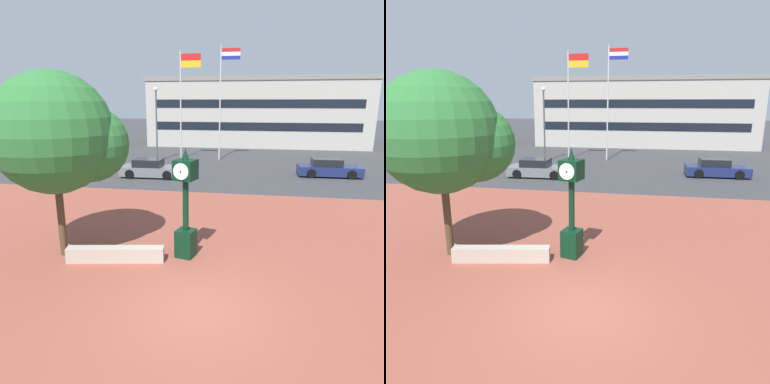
# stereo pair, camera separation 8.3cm
# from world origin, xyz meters

# --- Properties ---
(ground_plane) EXTENTS (200.00, 200.00, 0.00)m
(ground_plane) POSITION_xyz_m (0.00, 0.00, 0.00)
(ground_plane) COLOR #38383A
(plaza_brick_paving) EXTENTS (44.00, 15.82, 0.01)m
(plaza_brick_paving) POSITION_xyz_m (0.00, 3.91, 0.00)
(plaza_brick_paving) COLOR brown
(plaza_brick_paving) RESTS_ON ground
(planter_wall) EXTENTS (3.22, 0.95, 0.50)m
(planter_wall) POSITION_xyz_m (-3.10, 2.30, 0.25)
(planter_wall) COLOR #ADA393
(planter_wall) RESTS_ON ground
(street_clock) EXTENTS (0.80, 0.83, 3.74)m
(street_clock) POSITION_xyz_m (-0.87, 3.10, 1.73)
(street_clock) COLOR black
(street_clock) RESTS_ON ground
(plaza_tree) EXTENTS (4.21, 3.92, 6.14)m
(plaza_tree) POSITION_xyz_m (-4.86, 2.66, 4.09)
(plaza_tree) COLOR #4C3823
(plaza_tree) RESTS_ON ground
(car_street_near) EXTENTS (4.27, 1.97, 1.28)m
(car_street_near) POSITION_xyz_m (-5.77, 15.62, 0.57)
(car_street_near) COLOR slate
(car_street_near) RESTS_ON ground
(car_street_mid) EXTENTS (4.30, 1.90, 1.28)m
(car_street_mid) POSITION_xyz_m (6.61, 17.92, 0.57)
(car_street_mid) COLOR navy
(car_street_mid) RESTS_ON ground
(car_street_far) EXTENTS (4.11, 1.97, 1.28)m
(car_street_far) POSITION_xyz_m (-11.88, 17.63, 0.57)
(car_street_far) COLOR #B7BABF
(car_street_far) RESTS_ON ground
(flagpole_primary) EXTENTS (1.87, 0.14, 9.46)m
(flagpole_primary) POSITION_xyz_m (-5.02, 23.80, 5.75)
(flagpole_primary) COLOR silver
(flagpole_primary) RESTS_ON ground
(flagpole_secondary) EXTENTS (1.71, 0.14, 9.82)m
(flagpole_secondary) POSITION_xyz_m (-1.57, 23.80, 5.76)
(flagpole_secondary) COLOR silver
(flagpole_secondary) RESTS_ON ground
(civic_building) EXTENTS (25.56, 10.25, 7.92)m
(civic_building) POSITION_xyz_m (1.44, 37.31, 3.97)
(civic_building) COLOR #B2ADA3
(civic_building) RESTS_ON ground
(street_lamp_post) EXTENTS (0.36, 0.36, 6.36)m
(street_lamp_post) POSITION_xyz_m (-7.02, 21.95, 3.91)
(street_lamp_post) COLOR #4C4C51
(street_lamp_post) RESTS_ON ground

